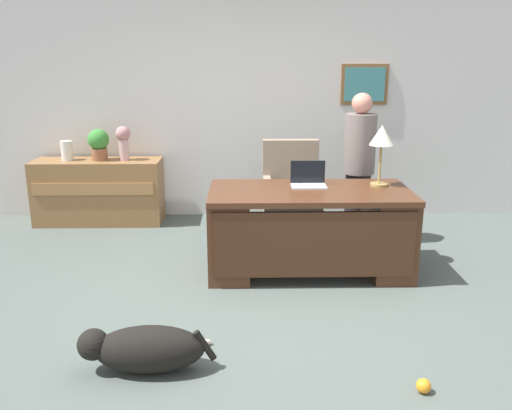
# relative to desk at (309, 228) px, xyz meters

# --- Properties ---
(ground_plane) EXTENTS (12.00, 12.00, 0.00)m
(ground_plane) POSITION_rel_desk_xyz_m (-0.45, -0.69, -0.42)
(ground_plane) COLOR #4C5651
(back_wall) EXTENTS (7.00, 0.16, 2.70)m
(back_wall) POSITION_rel_desk_xyz_m (-0.45, 1.91, 0.93)
(back_wall) COLOR silver
(back_wall) RESTS_ON ground_plane
(desk) EXTENTS (1.81, 0.87, 0.77)m
(desk) POSITION_rel_desk_xyz_m (0.00, 0.00, 0.00)
(desk) COLOR #4C2B19
(desk) RESTS_ON ground_plane
(credenza) EXTENTS (1.47, 0.50, 0.75)m
(credenza) POSITION_rel_desk_xyz_m (-2.31, 1.56, -0.04)
(credenza) COLOR olive
(credenza) RESTS_ON ground_plane
(armchair) EXTENTS (0.60, 0.59, 1.06)m
(armchair) POSITION_rel_desk_xyz_m (-0.09, 0.93, 0.06)
(armchair) COLOR gray
(armchair) RESTS_ON ground_plane
(person_standing) EXTENTS (0.32, 0.32, 1.57)m
(person_standing) POSITION_rel_desk_xyz_m (0.59, 0.80, 0.39)
(person_standing) COLOR #262323
(person_standing) RESTS_ON ground_plane
(dog_lying) EXTENTS (0.87, 0.31, 0.30)m
(dog_lying) POSITION_rel_desk_xyz_m (-1.23, -1.61, -0.26)
(dog_lying) COLOR black
(dog_lying) RESTS_ON ground_plane
(laptop) EXTENTS (0.32, 0.22, 0.22)m
(laptop) POSITION_rel_desk_xyz_m (-0.00, 0.18, 0.41)
(laptop) COLOR #B2B5BA
(laptop) RESTS_ON desk
(desk_lamp) EXTENTS (0.22, 0.22, 0.56)m
(desk_lamp) POSITION_rel_desk_xyz_m (0.65, 0.17, 0.79)
(desk_lamp) COLOR #9E8447
(desk_lamp) RESTS_ON desk
(vase_with_flowers) EXTENTS (0.17, 0.17, 0.39)m
(vase_with_flowers) POSITION_rel_desk_xyz_m (-1.98, 1.56, 0.57)
(vase_with_flowers) COLOR #CAA0A2
(vase_with_flowers) RESTS_ON credenza
(vase_empty) EXTENTS (0.14, 0.14, 0.23)m
(vase_empty) POSITION_rel_desk_xyz_m (-2.64, 1.56, 0.45)
(vase_empty) COLOR silver
(vase_empty) RESTS_ON credenza
(potted_plant) EXTENTS (0.24, 0.24, 0.36)m
(potted_plant) POSITION_rel_desk_xyz_m (-2.27, 1.56, 0.53)
(potted_plant) COLOR brown
(potted_plant) RESTS_ON credenza
(dog_toy_ball) EXTENTS (0.09, 0.09, 0.09)m
(dog_toy_ball) POSITION_rel_desk_xyz_m (0.48, -1.88, -0.37)
(dog_toy_ball) COLOR orange
(dog_toy_ball) RESTS_ON ground_plane
(dog_toy_bone) EXTENTS (0.16, 0.11, 0.05)m
(dog_toy_bone) POSITION_rel_desk_xyz_m (-0.89, -1.33, -0.39)
(dog_toy_bone) COLOR beige
(dog_toy_bone) RESTS_ON ground_plane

